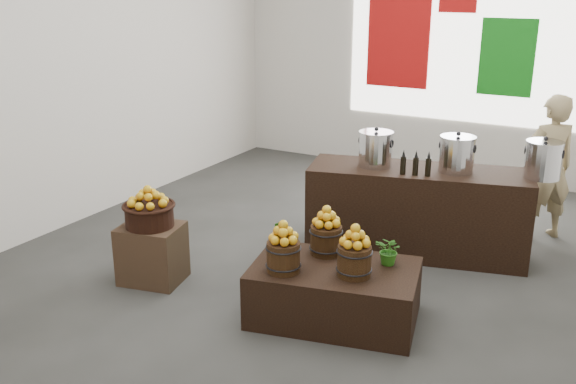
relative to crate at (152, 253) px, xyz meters
The scene contains 23 objects.
ground 1.73m from the crate, 45.65° to the left, with size 7.00×7.00×0.00m, color #393A37.
back_wall 5.17m from the crate, 75.78° to the left, with size 6.00×0.04×4.00m, color beige.
back_opening 5.23m from the crate, 72.35° to the left, with size 3.20×0.02×2.40m, color white.
deco_red_left 5.00m from the crate, 82.75° to the left, with size 0.90×0.04×1.40m, color #AF0E0D.
deco_green_right 5.34m from the crate, 65.93° to the left, with size 0.70×0.04×1.00m, color #127315.
crate is the anchor object (origin of this frame).
wicker_basket 0.37m from the crate, ahead, with size 0.44×0.44×0.20m, color black.
apples_in_basket 0.56m from the crate, ahead, with size 0.34×0.34×0.18m, color #AD1805, non-canonical shape.
display_table 1.78m from the crate, ahead, with size 1.33×0.82×0.46m, color black.
apple_bucket_front_left 1.47m from the crate, ahead, with size 0.27×0.27×0.25m, color #35220E.
apples_in_bucket_front_left 1.53m from the crate, ahead, with size 0.20×0.20×0.18m, color #AD1805, non-canonical shape.
apple_bucket_front_right 1.99m from the crate, ahead, with size 0.27×0.27×0.25m, color #35220E.
apples_in_bucket_front_right 2.03m from the crate, ahead, with size 0.20×0.20×0.18m, color #AD1805, non-canonical shape.
apple_bucket_rear 1.66m from the crate, 13.91° to the left, with size 0.27×0.27×0.25m, color #35220E.
apples_in_bucket_rear 1.71m from the crate, 13.91° to the left, with size 0.20×0.20×0.18m, color #AD1805, non-canonical shape.
herb_garnish_right 2.20m from the crate, 11.74° to the left, with size 0.22×0.19×0.25m, color #256415.
herb_garnish_left 1.28m from the crate, 11.19° to the left, with size 0.16×0.13×0.29m, color #256415.
counter 2.65m from the crate, 43.73° to the left, with size 2.17×0.69×0.89m, color black.
stock_pot_left 2.40m from the crate, 49.22° to the left, with size 0.33×0.33×0.33m, color silver.
stock_pot_center 3.05m from the crate, 40.44° to the left, with size 0.33×0.33×0.33m, color silver.
stock_pot_right 3.75m from the crate, 35.04° to the left, with size 0.33×0.33×0.33m, color silver.
oil_cruets 2.65m from the crate, 39.47° to the left, with size 0.24×0.06×0.25m, color black, non-canonical shape.
shopper 4.18m from the crate, 44.30° to the left, with size 0.57×0.37×1.56m, color #97855D.
Camera 1 is at (2.54, -5.35, 2.67)m, focal length 40.00 mm.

